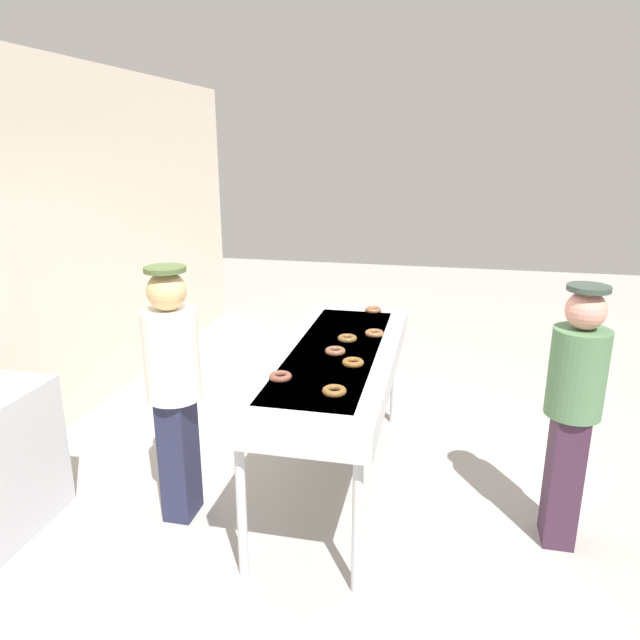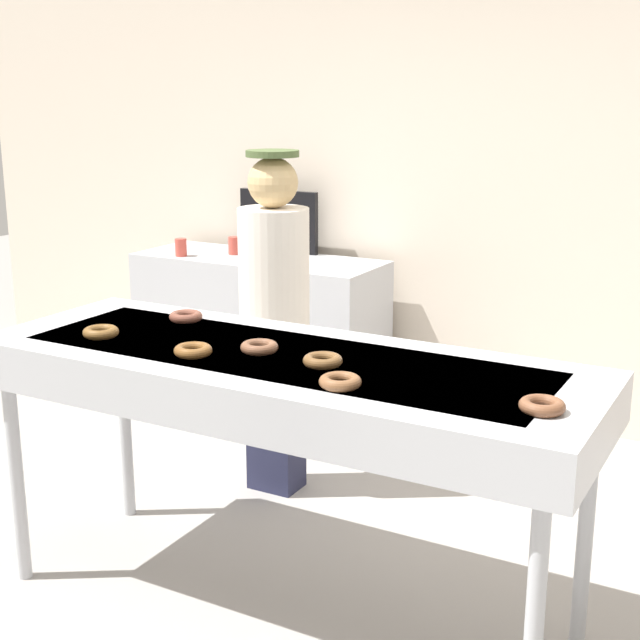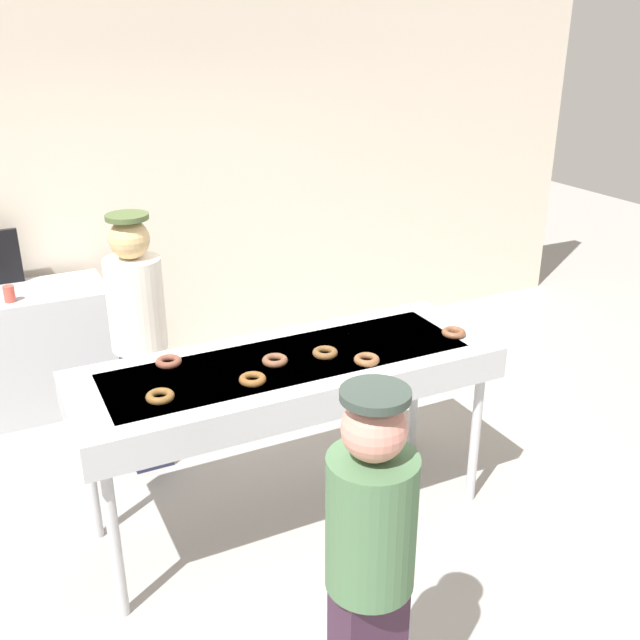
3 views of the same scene
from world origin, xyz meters
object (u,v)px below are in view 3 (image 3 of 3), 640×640
chocolate_donut_3 (160,396)px  chocolate_donut_6 (367,360)px  paper_cup_2 (9,294)px  worker_baker (139,330)px  chocolate_donut_1 (325,353)px  chocolate_donut_4 (169,362)px  fryer_conveyor (289,375)px  chocolate_donut_2 (454,333)px  customer_waiting (370,570)px  chocolate_donut_5 (253,379)px  chocolate_donut_0 (275,360)px

chocolate_donut_3 → chocolate_donut_6: bearing=-4.6°
chocolate_donut_6 → paper_cup_2: (-1.59, 2.05, -0.06)m
worker_baker → chocolate_donut_3: bearing=88.2°
chocolate_donut_1 → chocolate_donut_6: (0.16, -0.17, 0.00)m
chocolate_donut_3 → chocolate_donut_4: 0.38m
paper_cup_2 → worker_baker: bearing=-55.2°
fryer_conveyor → chocolate_donut_1: chocolate_donut_1 is taller
paper_cup_2 → chocolate_donut_6: bearing=-52.3°
fryer_conveyor → chocolate_donut_2: (0.97, -0.13, 0.11)m
worker_baker → customer_waiting: size_ratio=1.03×
chocolate_donut_1 → worker_baker: worker_baker is taller
fryer_conveyor → paper_cup_2: bearing=123.9°
paper_cup_2 → customer_waiting: bearing=-74.8°
fryer_conveyor → customer_waiting: 1.50m
chocolate_donut_3 → worker_baker: (0.14, 1.03, -0.08)m
chocolate_donut_5 → paper_cup_2: size_ratio=1.22×
chocolate_donut_1 → worker_baker: bearing=129.4°
chocolate_donut_0 → worker_baker: 1.05m
chocolate_donut_5 → chocolate_donut_2: bearing=1.5°
chocolate_donut_0 → chocolate_donut_1: 0.28m
chocolate_donut_5 → worker_baker: size_ratio=0.08×
chocolate_donut_0 → chocolate_donut_1: bearing=-6.8°
chocolate_donut_2 → chocolate_donut_4: (-1.56, 0.35, 0.00)m
chocolate_donut_4 → fryer_conveyor: bearing=-20.4°
chocolate_donut_4 → customer_waiting: size_ratio=0.08×
chocolate_donut_1 → chocolate_donut_6: bearing=-47.6°
chocolate_donut_2 → chocolate_donut_5: bearing=-178.5°
fryer_conveyor → worker_baker: size_ratio=1.37×
chocolate_donut_2 → chocolate_donut_4: bearing=167.4°
fryer_conveyor → chocolate_donut_0: (-0.08, -0.01, 0.11)m
chocolate_donut_2 → chocolate_donut_3: 1.69m
chocolate_donut_0 → paper_cup_2: bearing=121.9°
chocolate_donut_2 → customer_waiting: bearing=-134.7°
chocolate_donut_2 → chocolate_donut_4: same height
chocolate_donut_3 → customer_waiting: customer_waiting is taller
chocolate_donut_4 → chocolate_donut_6: bearing=-25.0°
chocolate_donut_0 → chocolate_donut_6: 0.48m
chocolate_donut_5 → chocolate_donut_6: bearing=-5.3°
chocolate_donut_4 → chocolate_donut_6: size_ratio=1.00×
chocolate_donut_0 → paper_cup_2: chocolate_donut_0 is taller
chocolate_donut_5 → customer_waiting: 1.30m
chocolate_donut_1 → customer_waiting: 1.51m
fryer_conveyor → chocolate_donut_5: chocolate_donut_5 is taller
fryer_conveyor → worker_baker: 1.08m
chocolate_donut_0 → chocolate_donut_6: bearing=-25.3°
chocolate_donut_5 → paper_cup_2: (-0.97, 2.00, -0.06)m
chocolate_donut_5 → chocolate_donut_3: bearing=176.2°
fryer_conveyor → chocolate_donut_3: bearing=-169.6°
chocolate_donut_0 → chocolate_donut_4: bearing=155.2°
chocolate_donut_0 → chocolate_donut_2: size_ratio=1.00×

